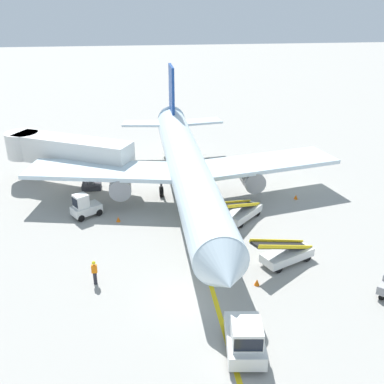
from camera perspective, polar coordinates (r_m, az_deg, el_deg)
The scene contains 12 objects.
ground_plane at distance 28.48m, azimuth 0.30°, elevation -13.28°, with size 300.00×300.00×0.00m, color #9E9B93.
taxi_line_yellow at distance 32.71m, azimuth 1.24°, elevation -7.85°, with size 0.30×80.00×0.01m, color yellow.
airliner at distance 39.23m, azimuth -0.67°, elevation 3.31°, with size 28.61×35.22×10.10m.
jet_bridge at distance 44.80m, azimuth -16.45°, elevation 5.14°, with size 12.55×8.22×4.85m.
pushback_tug at distance 24.38m, azimuth 6.79°, elevation -18.00°, with size 2.35×3.82×2.20m.
baggage_tug_near_wing at distance 38.49m, azimuth -13.53°, elevation -1.84°, with size 2.72×2.40×2.10m.
belt_loader_forward_hold at distance 37.19m, azimuth 6.41°, elevation -2.49°, with size 4.44×4.40×2.59m.
belt_loader_aft_hold at distance 31.94m, azimuth 11.89°, elevation -7.64°, with size 5.07×3.21×2.59m.
ground_crew_marshaller at distance 29.81m, azimuth -12.31°, elevation -9.89°, with size 0.36×0.24×1.70m.
safety_cone_nose_left at distance 37.45m, azimuth -9.38°, elevation -3.43°, with size 0.36×0.36×0.44m, color orange.
safety_cone_nose_right at distance 42.03m, azimuth 13.09°, elevation -0.61°, with size 0.36×0.36×0.44m, color orange.
safety_cone_wingtip_left at distance 29.69m, azimuth 8.27°, elevation -11.30°, with size 0.36×0.36×0.44m, color orange.
Camera 1 is at (-3.06, -22.49, 17.21)m, focal length 41.88 mm.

